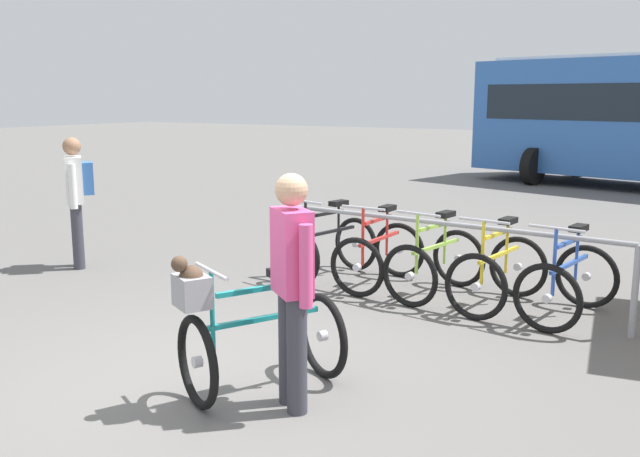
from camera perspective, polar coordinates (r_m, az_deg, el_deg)
ground_plane at (r=5.45m, az=-9.68°, el=-12.49°), size 80.00×80.00×0.00m
bike_rack_rail at (r=7.34m, az=9.62°, el=-0.80°), size 3.90×0.35×0.88m
racked_bike_black at (r=8.29m, az=0.67°, el=-1.56°), size 0.87×1.21×0.97m
racked_bike_red at (r=7.92m, az=4.86°, el=-2.17°), size 0.69×1.12×0.97m
racked_bike_lime at (r=7.61m, az=9.42°, el=-2.83°), size 0.82×1.19×0.97m
racked_bike_yellow at (r=7.34m, az=14.35°, el=-3.52°), size 0.80×1.19×0.98m
racked_bike_blue at (r=7.13m, az=19.61°, el=-4.23°), size 0.83×1.20×0.97m
featured_bicycle at (r=5.07m, az=-5.96°, el=-8.31°), size 1.08×1.26×1.09m
person_with_featured_bike at (r=4.72m, az=-2.27°, el=-4.33°), size 0.44×0.38×1.64m
pedestrian_with_backpack at (r=9.22m, az=-19.27°, el=2.69°), size 0.47×0.46×1.64m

